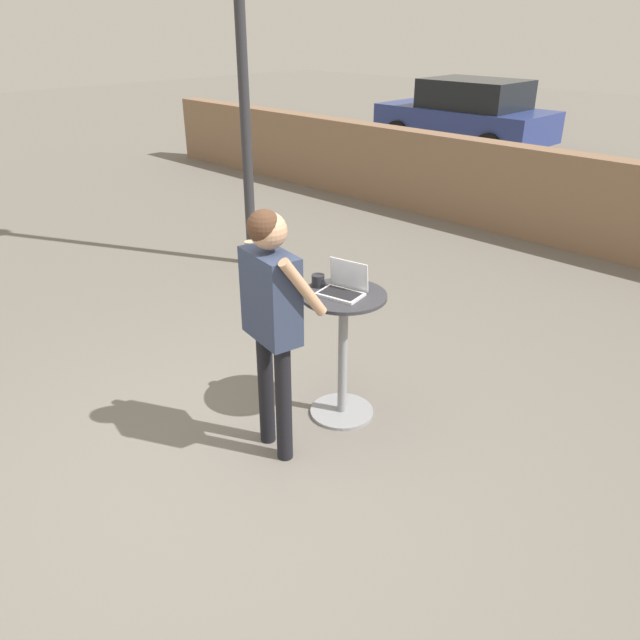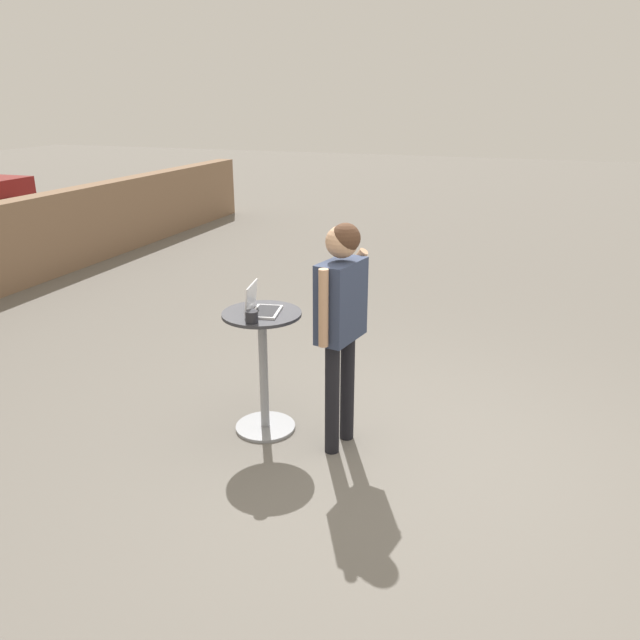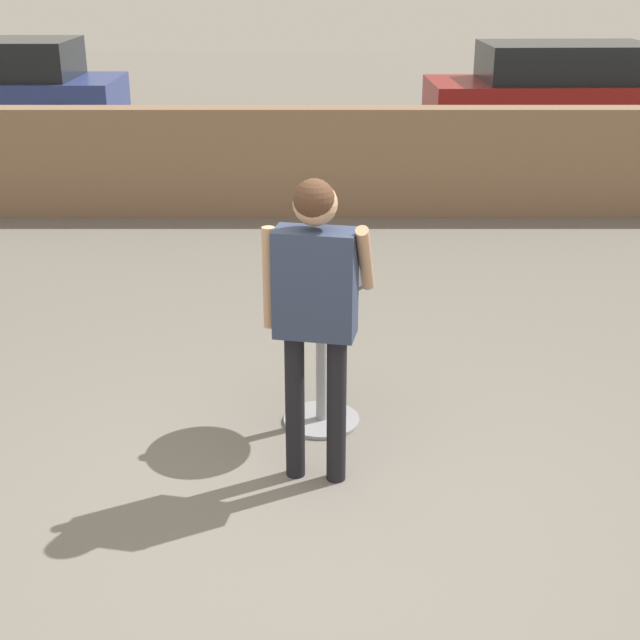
{
  "view_description": "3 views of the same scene",
  "coord_description": "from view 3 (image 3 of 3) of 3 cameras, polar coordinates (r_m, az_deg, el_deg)",
  "views": [
    {
      "loc": [
        2.8,
        -1.93,
        2.79
      ],
      "look_at": [
        0.3,
        0.61,
        1.04
      ],
      "focal_mm": 35.0,
      "sensor_mm": 36.0,
      "label": 1
    },
    {
      "loc": [
        -4.04,
        -0.88,
        2.59
      ],
      "look_at": [
        -0.06,
        0.55,
        1.06
      ],
      "focal_mm": 35.0,
      "sensor_mm": 36.0,
      "label": 2
    },
    {
      "loc": [
        0.07,
        -4.0,
        2.8
      ],
      "look_at": [
        0.09,
        0.72,
        0.86
      ],
      "focal_mm": 50.0,
      "sensor_mm": 36.0,
      "label": 3
    }
  ],
  "objects": [
    {
      "name": "ground_plane",
      "position": [
        4.88,
        -1.02,
        -12.62
      ],
      "size": [
        50.0,
        50.0,
        0.0
      ],
      "primitive_type": "plane",
      "color": "slate"
    },
    {
      "name": "pavement_kerb",
      "position": [
        10.3,
        -0.64,
        10.1
      ],
      "size": [
        17.96,
        0.35,
        1.22
      ],
      "color": "#84664C",
      "rests_on": "ground_plane"
    },
    {
      "name": "cafe_table",
      "position": [
        5.53,
        -0.15,
        -1.14
      ],
      "size": [
        0.62,
        0.62,
        1.01
      ],
      "color": "gray",
      "rests_on": "ground_plane"
    },
    {
      "name": "laptop",
      "position": [
        5.36,
        -0.24,
        3.51
      ],
      "size": [
        0.35,
        0.29,
        0.23
      ],
      "color": "silver",
      "rests_on": "cafe_table"
    },
    {
      "name": "coffee_mug",
      "position": [
        5.34,
        -2.62,
        3.3
      ],
      "size": [
        0.13,
        0.09,
        0.09
      ],
      "color": "#232328",
      "rests_on": "cafe_table"
    },
    {
      "name": "standing_person",
      "position": [
        4.72,
        -0.57,
        1.72
      ],
      "size": [
        0.61,
        0.35,
        1.76
      ],
      "color": "black",
      "rests_on": "ground_plane"
    },
    {
      "name": "parked_car_near_street",
      "position": [
        14.43,
        15.6,
        13.69
      ],
      "size": [
        4.51,
        1.89,
        1.58
      ],
      "color": "maroon",
      "rests_on": "ground_plane"
    }
  ]
}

